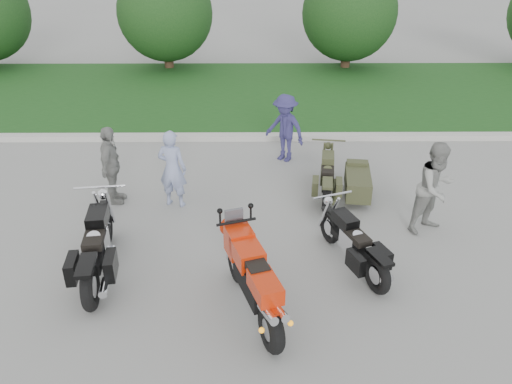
{
  "coord_description": "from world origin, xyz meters",
  "views": [
    {
      "loc": [
        0.3,
        -6.43,
        4.9
      ],
      "look_at": [
        0.36,
        1.44,
        0.8
      ],
      "focal_mm": 35.0,
      "sensor_mm": 36.0,
      "label": 1
    }
  ],
  "objects_px": {
    "sportbike_red": "(253,278)",
    "cruiser_sidecar": "(345,181)",
    "person_back": "(111,166)",
    "cruiser_left": "(97,250)",
    "person_grey": "(436,188)",
    "cruiser_right": "(355,246)",
    "person_stripe": "(172,169)",
    "person_denim": "(285,128)"
  },
  "relations": [
    {
      "from": "person_denim",
      "to": "person_back",
      "type": "distance_m",
      "value": 4.14
    },
    {
      "from": "person_denim",
      "to": "person_back",
      "type": "bearing_deg",
      "value": -111.34
    },
    {
      "from": "cruiser_sidecar",
      "to": "person_stripe",
      "type": "bearing_deg",
      "value": -167.53
    },
    {
      "from": "cruiser_right",
      "to": "person_back",
      "type": "distance_m",
      "value": 5.03
    },
    {
      "from": "sportbike_red",
      "to": "person_back",
      "type": "bearing_deg",
      "value": 110.93
    },
    {
      "from": "person_back",
      "to": "cruiser_left",
      "type": "bearing_deg",
      "value": -170.86
    },
    {
      "from": "cruiser_sidecar",
      "to": "person_stripe",
      "type": "height_order",
      "value": "person_stripe"
    },
    {
      "from": "cruiser_right",
      "to": "person_stripe",
      "type": "xyz_separation_m",
      "value": [
        -3.22,
        2.17,
        0.38
      ]
    },
    {
      "from": "cruiser_left",
      "to": "person_stripe",
      "type": "bearing_deg",
      "value": 62.55
    },
    {
      "from": "sportbike_red",
      "to": "cruiser_sidecar",
      "type": "xyz_separation_m",
      "value": [
        1.89,
        3.55,
        -0.25
      ]
    },
    {
      "from": "person_stripe",
      "to": "cruiser_sidecar",
      "type": "bearing_deg",
      "value": -160.48
    },
    {
      "from": "cruiser_left",
      "to": "person_denim",
      "type": "distance_m",
      "value": 5.6
    },
    {
      "from": "cruiser_left",
      "to": "cruiser_right",
      "type": "xyz_separation_m",
      "value": [
        4.09,
        0.18,
        -0.07
      ]
    },
    {
      "from": "cruiser_left",
      "to": "person_denim",
      "type": "height_order",
      "value": "person_denim"
    },
    {
      "from": "cruiser_sidecar",
      "to": "person_back",
      "type": "bearing_deg",
      "value": -170.28
    },
    {
      "from": "cruiser_left",
      "to": "person_denim",
      "type": "bearing_deg",
      "value": 47.81
    },
    {
      "from": "person_grey",
      "to": "cruiser_sidecar",
      "type": "bearing_deg",
      "value": 106.94
    },
    {
      "from": "person_grey",
      "to": "cruiser_right",
      "type": "bearing_deg",
      "value": -174.18
    },
    {
      "from": "sportbike_red",
      "to": "cruiser_right",
      "type": "relative_size",
      "value": 1.08
    },
    {
      "from": "cruiser_left",
      "to": "cruiser_sidecar",
      "type": "xyz_separation_m",
      "value": [
        4.33,
        2.63,
        -0.11
      ]
    },
    {
      "from": "cruiser_right",
      "to": "person_back",
      "type": "bearing_deg",
      "value": 131.98
    },
    {
      "from": "cruiser_right",
      "to": "person_stripe",
      "type": "height_order",
      "value": "person_stripe"
    },
    {
      "from": "cruiser_left",
      "to": "person_back",
      "type": "bearing_deg",
      "value": 91.12
    },
    {
      "from": "cruiser_right",
      "to": "cruiser_sidecar",
      "type": "height_order",
      "value": "cruiser_right"
    },
    {
      "from": "cruiser_sidecar",
      "to": "person_back",
      "type": "xyz_separation_m",
      "value": [
        -4.7,
        -0.15,
        0.43
      ]
    },
    {
      "from": "person_stripe",
      "to": "person_back",
      "type": "height_order",
      "value": "person_back"
    },
    {
      "from": "person_stripe",
      "to": "person_denim",
      "type": "distance_m",
      "value": 3.23
    },
    {
      "from": "cruiser_sidecar",
      "to": "person_stripe",
      "type": "distance_m",
      "value": 3.5
    },
    {
      "from": "cruiser_left",
      "to": "cruiser_right",
      "type": "distance_m",
      "value": 4.1
    },
    {
      "from": "person_grey",
      "to": "person_back",
      "type": "relative_size",
      "value": 1.07
    },
    {
      "from": "cruiser_right",
      "to": "person_back",
      "type": "xyz_separation_m",
      "value": [
        -4.45,
        2.3,
        0.39
      ]
    },
    {
      "from": "sportbike_red",
      "to": "person_denim",
      "type": "relative_size",
      "value": 1.33
    },
    {
      "from": "cruiser_left",
      "to": "person_back",
      "type": "relative_size",
      "value": 1.52
    },
    {
      "from": "person_grey",
      "to": "person_stripe",
      "type": "bearing_deg",
      "value": 137.99
    },
    {
      "from": "sportbike_red",
      "to": "cruiser_right",
      "type": "bearing_deg",
      "value": 15.05
    },
    {
      "from": "person_grey",
      "to": "person_back",
      "type": "height_order",
      "value": "person_grey"
    },
    {
      "from": "person_grey",
      "to": "sportbike_red",
      "type": "bearing_deg",
      "value": -175.52
    },
    {
      "from": "person_back",
      "to": "person_grey",
      "type": "bearing_deg",
      "value": -99.55
    },
    {
      "from": "person_denim",
      "to": "cruiser_right",
      "type": "bearing_deg",
      "value": -40.44
    },
    {
      "from": "sportbike_red",
      "to": "cruiser_sidecar",
      "type": "height_order",
      "value": "sportbike_red"
    },
    {
      "from": "cruiser_sidecar",
      "to": "person_back",
      "type": "relative_size",
      "value": 1.28
    },
    {
      "from": "sportbike_red",
      "to": "person_stripe",
      "type": "relative_size",
      "value": 1.36
    }
  ]
}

